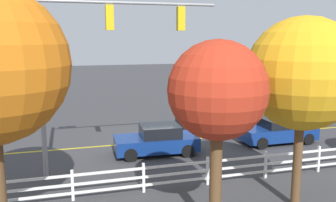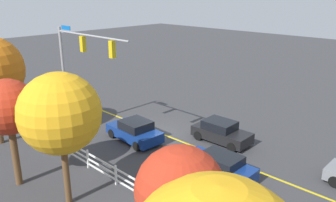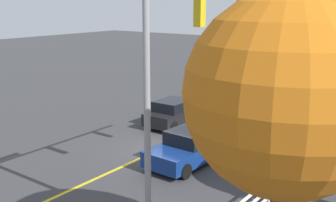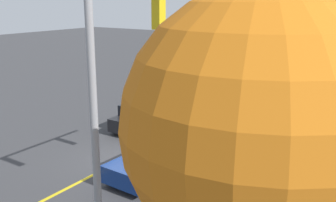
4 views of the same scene
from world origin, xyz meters
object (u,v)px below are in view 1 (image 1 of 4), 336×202
(car_3, at_px, (208,118))
(car_1, at_px, (157,140))
(car_0, at_px, (278,131))
(tree_0, at_px, (303,74))
(car_2, at_px, (324,111))
(tree_4, at_px, (218,92))

(car_3, bearing_deg, car_1, -139.22)
(car_1, bearing_deg, car_0, -176.84)
(car_0, bearing_deg, tree_0, 61.25)
(car_2, xyz_separation_m, car_3, (9.01, 0.29, 0.09))
(car_0, xyz_separation_m, tree_0, (3.81, 7.00, 3.93))
(tree_0, xyz_separation_m, tree_4, (3.43, 0.94, -0.32))
(tree_0, relative_size, tree_4, 1.13)
(tree_0, distance_m, tree_4, 3.57)
(car_1, distance_m, tree_0, 8.60)
(car_3, bearing_deg, car_0, -57.51)
(car_2, distance_m, tree_0, 15.68)
(car_1, relative_size, car_2, 1.01)
(car_1, height_order, tree_0, tree_0)
(car_0, xyz_separation_m, car_2, (-6.43, -4.19, -0.05))
(tree_0, bearing_deg, car_2, -132.44)
(car_3, height_order, tree_0, tree_0)
(car_3, bearing_deg, tree_4, -112.50)
(car_0, bearing_deg, car_1, -0.03)
(tree_4, bearing_deg, car_0, -132.34)
(car_1, distance_m, car_3, 5.88)
(tree_0, bearing_deg, tree_4, 15.27)
(car_3, height_order, tree_4, tree_4)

